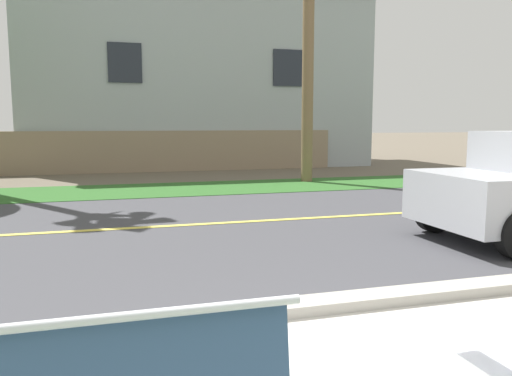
% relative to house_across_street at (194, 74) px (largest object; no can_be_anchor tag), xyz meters
% --- Properties ---
extents(ground_plane, '(140.00, 140.00, 0.00)m').
position_rel_house_across_street_xyz_m(ground_plane, '(-2.36, -11.35, -3.65)').
color(ground_plane, '#665B4C').
extents(curb_edge, '(44.00, 0.30, 0.11)m').
position_rel_house_across_street_xyz_m(curb_edge, '(-2.36, -17.00, -3.60)').
color(curb_edge, '#ADA89E').
rests_on(curb_edge, ground_plane).
extents(street_asphalt, '(52.00, 8.00, 0.01)m').
position_rel_house_across_street_xyz_m(street_asphalt, '(-2.36, -12.85, -3.65)').
color(street_asphalt, '#424247').
rests_on(street_asphalt, ground_plane).
extents(road_centre_line, '(48.00, 0.14, 0.01)m').
position_rel_house_across_street_xyz_m(road_centre_line, '(-2.36, -12.85, -3.64)').
color(road_centre_line, '#E0CC4C').
rests_on(road_centre_line, ground_plane).
extents(far_verge_grass, '(48.00, 2.80, 0.02)m').
position_rel_house_across_street_xyz_m(far_verge_grass, '(-2.36, -8.21, -3.65)').
color(far_verge_grass, '#2D6026').
rests_on(far_verge_grass, ground_plane).
extents(garden_wall, '(13.00, 0.36, 1.40)m').
position_rel_house_across_street_xyz_m(garden_wall, '(-2.08, -3.20, -2.95)').
color(garden_wall, gray).
rests_on(garden_wall, ground_plane).
extents(house_across_street, '(13.71, 6.91, 7.22)m').
position_rel_house_across_street_xyz_m(house_across_street, '(0.00, 0.00, 0.00)').
color(house_across_street, '#A3ADB2').
rests_on(house_across_street, ground_plane).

